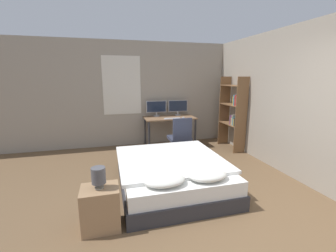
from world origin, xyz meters
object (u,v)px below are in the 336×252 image
object	(u,v)px
bookshelf	(234,111)
nightstand	(101,208)
desk	(170,121)
monitor_right	(178,107)
bed	(172,173)
monitor_left	(156,107)
computer_mouse	(183,118)
keyboard	(172,118)
office_chair	(180,141)
bedside_lamp	(98,176)

from	to	relation	value
bookshelf	nightstand	bearing A→B (deg)	-143.67
desk	monitor_right	xyz separation A→B (m)	(0.30, 0.24, 0.34)
bed	monitor_left	xyz separation A→B (m)	(0.28, 2.48, 0.77)
monitor_right	computer_mouse	size ratio (longest dim) A/B	7.69
keyboard	office_chair	xyz separation A→B (m)	(0.02, -0.57, -0.42)
monitor_left	monitor_right	distance (m)	0.60
keyboard	monitor_left	bearing A→B (deg)	121.83
keyboard	desk	bearing A→B (deg)	90.00
monitor_left	bed	bearing A→B (deg)	-96.50
bedside_lamp	monitor_right	size ratio (longest dim) A/B	0.48
desk	office_chair	distance (m)	0.87
desk	bedside_lamp	bearing A→B (deg)	-119.43
computer_mouse	office_chair	world-z (taller)	office_chair
desk	monitor_left	distance (m)	0.51
computer_mouse	bookshelf	size ratio (longest dim) A/B	0.04
nightstand	office_chair	xyz separation A→B (m)	(1.72, 2.19, 0.10)
bedside_lamp	computer_mouse	distance (m)	3.40
bed	desk	size ratio (longest dim) A/B	1.49
bed	desk	bearing A→B (deg)	75.40
monitor_right	desk	bearing A→B (deg)	-140.95
bed	office_chair	world-z (taller)	office_chair
desk	computer_mouse	distance (m)	0.40
nightstand	bookshelf	bearing A→B (deg)	36.33
monitor_right	bookshelf	size ratio (longest dim) A/B	0.30
nightstand	bed	bearing A→B (deg)	34.64
monitor_left	office_chair	distance (m)	1.28
bedside_lamp	office_chair	bearing A→B (deg)	51.89
nightstand	bedside_lamp	size ratio (longest dim) A/B	2.05
keyboard	bookshelf	distance (m)	1.55
nightstand	desk	world-z (taller)	desk
keyboard	bedside_lamp	bearing A→B (deg)	-121.51
nightstand	monitor_left	distance (m)	3.61
desk	computer_mouse	size ratio (longest dim) A/B	18.73
computer_mouse	bookshelf	xyz separation A→B (m)	(1.18, -0.43, 0.20)
monitor_right	bookshelf	bearing A→B (deg)	-37.91
bedside_lamp	office_chair	world-z (taller)	office_chair
nightstand	office_chair	bearing A→B (deg)	51.89
bed	bookshelf	bearing A→B (deg)	37.22
desk	monitor_right	distance (m)	0.51
monitor_right	office_chair	size ratio (longest dim) A/B	0.59
nightstand	computer_mouse	size ratio (longest dim) A/B	7.51
bedside_lamp	keyboard	distance (m)	3.24
bed	office_chair	size ratio (longest dim) A/B	2.12
nightstand	monitor_left	size ratio (longest dim) A/B	0.98
monitor_right	keyboard	bearing A→B (deg)	-121.83
bed	keyboard	bearing A→B (deg)	73.74
bed	monitor_left	size ratio (longest dim) A/B	3.62
bedside_lamp	monitor_right	world-z (taller)	monitor_right
bedside_lamp	computer_mouse	bearing A→B (deg)	54.24
bookshelf	monitor_left	bearing A→B (deg)	152.71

